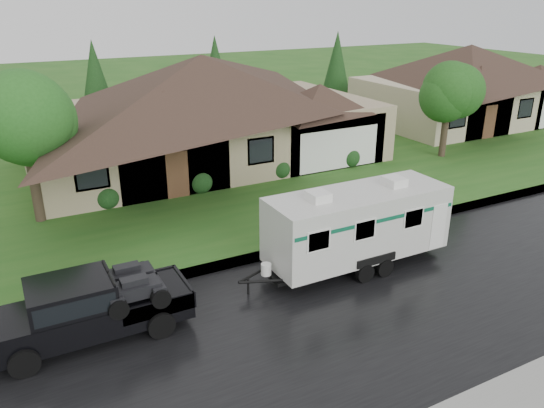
{
  "coord_description": "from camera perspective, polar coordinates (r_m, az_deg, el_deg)",
  "views": [
    {
      "loc": [
        -7.95,
        -12.6,
        8.54
      ],
      "look_at": [
        -0.22,
        2.0,
        2.05
      ],
      "focal_mm": 35.0,
      "sensor_mm": 36.0,
      "label": 1
    }
  ],
  "objects": [
    {
      "name": "travel_trailer",
      "position": [
        17.72,
        9.19,
        -2.06
      ],
      "size": [
        6.54,
        2.3,
        2.94
      ],
      "color": "silver",
      "rests_on": "ground"
    },
    {
      "name": "house_main",
      "position": [
        28.78,
        -6.76,
        11.4
      ],
      "size": [
        19.44,
        10.8,
        6.9
      ],
      "color": "tan",
      "rests_on": "lawn"
    },
    {
      "name": "ground",
      "position": [
        17.17,
        3.81,
        -8.44
      ],
      "size": [
        140.0,
        140.0,
        0.0
      ],
      "primitive_type": "plane",
      "color": "#25581B",
      "rests_on": "ground"
    },
    {
      "name": "house_neighbor",
      "position": [
        40.82,
        20.73,
        12.76
      ],
      "size": [
        15.12,
        9.72,
        6.45
      ],
      "color": "#BEB08D",
      "rests_on": "lawn"
    },
    {
      "name": "curb",
      "position": [
        18.85,
        0.23,
        -5.24
      ],
      "size": [
        140.0,
        0.5,
        0.15
      ],
      "primitive_type": "cube",
      "color": "gray",
      "rests_on": "ground"
    },
    {
      "name": "tree_left_green",
      "position": [
        22.11,
        -25.13,
        8.15
      ],
      "size": [
        3.54,
        3.54,
        5.86
      ],
      "color": "#382B1E",
      "rests_on": "lawn"
    },
    {
      "name": "tree_right_green",
      "position": [
        30.73,
        18.5,
        11.25
      ],
      "size": [
        3.07,
        3.07,
        5.08
      ],
      "color": "#382B1E",
      "rests_on": "lawn"
    },
    {
      "name": "lawn",
      "position": [
        29.94,
        -11.39,
        4.59
      ],
      "size": [
        140.0,
        26.0,
        0.15
      ],
      "primitive_type": "cube",
      "color": "#25581B",
      "rests_on": "ground"
    },
    {
      "name": "pickup_truck",
      "position": [
        14.97,
        -19.63,
        -10.43
      ],
      "size": [
        5.31,
        2.02,
        1.77
      ],
      "color": "black",
      "rests_on": "ground"
    },
    {
      "name": "road",
      "position": [
        15.76,
        7.69,
        -11.57
      ],
      "size": [
        140.0,
        8.0,
        0.01
      ],
      "primitive_type": "cube",
      "color": "black",
      "rests_on": "ground"
    },
    {
      "name": "shrub_row",
      "position": [
        25.31,
        -3.3,
        3.25
      ],
      "size": [
        13.6,
        1.0,
        1.0
      ],
      "color": "#143814",
      "rests_on": "lawn"
    }
  ]
}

